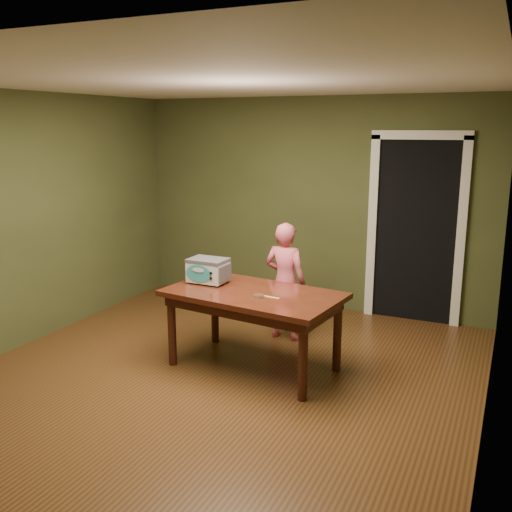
# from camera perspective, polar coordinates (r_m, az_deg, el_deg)

# --- Properties ---
(floor) EXTENTS (5.00, 5.00, 0.00)m
(floor) POSITION_cam_1_polar(r_m,az_deg,el_deg) (5.27, -4.24, -12.41)
(floor) COLOR brown
(floor) RESTS_ON ground
(room_shell) EXTENTS (4.52, 5.02, 2.61)m
(room_shell) POSITION_cam_1_polar(r_m,az_deg,el_deg) (4.80, -4.57, 6.36)
(room_shell) COLOR #4A502A
(room_shell) RESTS_ON ground
(doorway) EXTENTS (1.10, 0.66, 2.25)m
(doorway) POSITION_cam_1_polar(r_m,az_deg,el_deg) (7.11, 16.06, 2.73)
(doorway) COLOR black
(doorway) RESTS_ON ground
(dining_table) EXTENTS (1.70, 1.09, 0.75)m
(dining_table) POSITION_cam_1_polar(r_m,az_deg,el_deg) (5.31, -0.25, -4.63)
(dining_table) COLOR #3D170D
(dining_table) RESTS_ON floor
(toy_oven) EXTENTS (0.40, 0.28, 0.24)m
(toy_oven) POSITION_cam_1_polar(r_m,az_deg,el_deg) (5.57, -4.82, -1.37)
(toy_oven) COLOR #4C4F54
(toy_oven) RESTS_ON dining_table
(baking_pan) EXTENTS (0.10, 0.10, 0.02)m
(baking_pan) POSITION_cam_1_polar(r_m,az_deg,el_deg) (5.12, 0.29, -4.00)
(baking_pan) COLOR silver
(baking_pan) RESTS_ON dining_table
(spatula) EXTENTS (0.18, 0.04, 0.01)m
(spatula) POSITION_cam_1_polar(r_m,az_deg,el_deg) (5.11, 1.47, -4.14)
(spatula) COLOR #EDC967
(spatula) RESTS_ON dining_table
(child) EXTENTS (0.48, 0.33, 1.27)m
(child) POSITION_cam_1_polar(r_m,az_deg,el_deg) (6.07, 2.93, -2.55)
(child) COLOR #E55E71
(child) RESTS_ON floor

